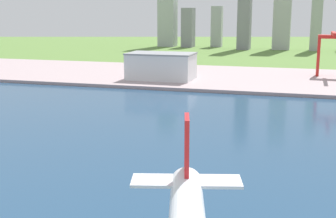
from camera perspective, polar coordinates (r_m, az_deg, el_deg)
The scene contains 6 objects.
ground_plane at distance 201.68m, azimuth 7.13°, elevation -4.20°, with size 2400.00×2400.00×0.00m, color #597F39.
water_bay at distance 145.96m, azimuth 3.19°, elevation -10.53°, with size 840.00×360.00×0.15m, color navy.
industrial_pier at distance 386.45m, azimuth 11.78°, elevation 3.62°, with size 840.00×140.00×2.50m, color #AA9598.
port_crane_red at distance 404.81m, azimuth 19.51°, elevation 7.46°, with size 23.10×40.61×36.40m.
warehouse_main at distance 368.39m, azimuth -0.85°, elevation 5.29°, with size 52.00×30.41×20.76m.
distant_skyline at distance 707.78m, azimuth 8.87°, elevation 12.37°, with size 288.90×57.04×141.83m.
Camera 1 is at (30.44, 108.66, 55.99)m, focal length 49.76 mm.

